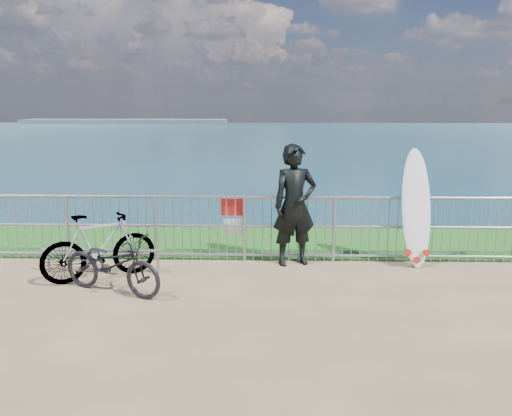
{
  "coord_description": "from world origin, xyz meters",
  "views": [
    {
      "loc": [
        -0.1,
        -6.51,
        2.65
      ],
      "look_at": [
        -0.3,
        1.2,
        1.0
      ],
      "focal_mm": 35.0,
      "sensor_mm": 36.0,
      "label": 1
    }
  ],
  "objects_px": {
    "surfer": "(295,205)",
    "bicycle_near": "(112,264)",
    "surfboard": "(416,213)",
    "bicycle_far": "(99,247)"
  },
  "relations": [
    {
      "from": "bicycle_near",
      "to": "bicycle_far",
      "type": "height_order",
      "value": "bicycle_far"
    },
    {
      "from": "surfboard",
      "to": "bicycle_far",
      "type": "height_order",
      "value": "surfboard"
    },
    {
      "from": "bicycle_near",
      "to": "surfboard",
      "type": "bearing_deg",
      "value": -51.1
    },
    {
      "from": "bicycle_near",
      "to": "surfer",
      "type": "bearing_deg",
      "value": -40.01
    },
    {
      "from": "surfer",
      "to": "surfboard",
      "type": "relative_size",
      "value": 1.03
    },
    {
      "from": "surfboard",
      "to": "bicycle_far",
      "type": "distance_m",
      "value": 5.02
    },
    {
      "from": "surfer",
      "to": "surfboard",
      "type": "xyz_separation_m",
      "value": [
        1.97,
        -0.01,
        -0.11
      ]
    },
    {
      "from": "surfer",
      "to": "surfboard",
      "type": "distance_m",
      "value": 1.97
    },
    {
      "from": "surfer",
      "to": "bicycle_near",
      "type": "distance_m",
      "value": 3.0
    },
    {
      "from": "surfboard",
      "to": "bicycle_far",
      "type": "relative_size",
      "value": 1.13
    }
  ]
}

